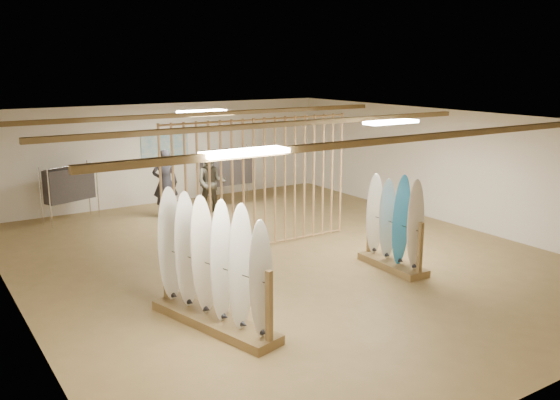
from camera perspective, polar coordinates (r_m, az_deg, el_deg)
floor at (r=12.24m, az=-0.00°, el=-5.48°), size 12.00×12.00×0.00m
ceiling at (r=11.66m, az=-0.00°, el=7.69°), size 12.00×12.00×0.00m
wall_back at (r=17.14m, az=-11.03°, el=4.44°), size 12.00×0.00×12.00m
wall_front at (r=7.75m, az=25.14°, el=-6.93°), size 12.00×0.00×12.00m
wall_left at (r=10.13m, az=-24.47°, el=-2.36°), size 0.00×12.00×12.00m
wall_right at (r=15.14m, az=16.10°, el=3.06°), size 0.00×12.00×12.00m
ceiling_slats at (r=11.67m, az=-0.00°, el=7.29°), size 9.50×6.12×0.10m
light_panels at (r=11.66m, az=-0.00°, el=7.39°), size 1.20×0.35×0.06m
bamboo_partition at (r=12.53m, az=-1.99°, el=1.58°), size 4.45×0.05×2.78m
poster at (r=17.09m, az=-11.04°, el=5.09°), size 1.40×0.03×0.90m
rack_left at (r=8.97m, az=-6.46°, el=-8.09°), size 1.12×2.46×1.94m
rack_right at (r=11.62m, az=10.87°, el=-3.58°), size 0.56×1.58×1.81m
clothing_rack_a at (r=15.66m, az=-19.62°, el=1.41°), size 1.29×0.73×1.44m
clothing_rack_b at (r=16.42m, az=-5.20°, el=3.11°), size 1.54×0.40×1.65m
shopper_a at (r=15.50m, az=-11.01°, el=2.03°), size 0.86×0.74×1.99m
shopper_b at (r=15.60m, az=-6.66°, el=2.01°), size 1.12×1.04×1.86m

